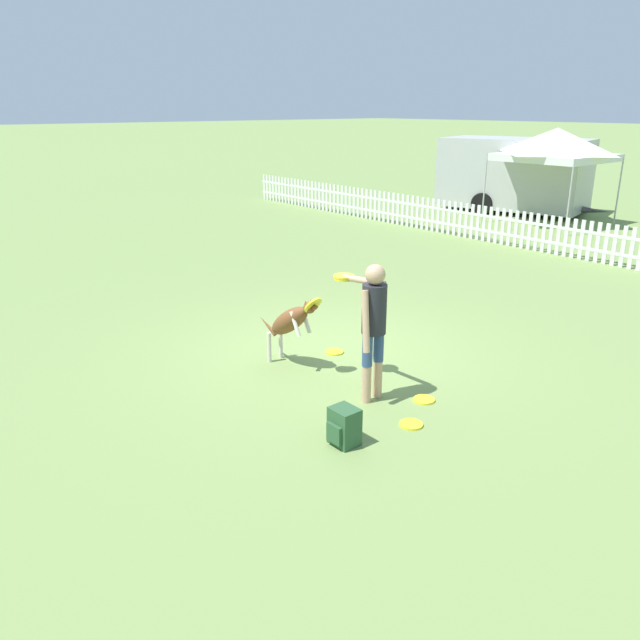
# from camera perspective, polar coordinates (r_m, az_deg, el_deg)

# --- Properties ---
(ground_plane) EXTENTS (240.00, 240.00, 0.00)m
(ground_plane) POSITION_cam_1_polar(r_m,az_deg,el_deg) (8.80, 1.01, -2.89)
(ground_plane) COLOR olive
(handler_person) EXTENTS (1.01, 0.58, 1.63)m
(handler_person) POSITION_cam_1_polar(r_m,az_deg,el_deg) (7.09, 4.78, 0.34)
(handler_person) COLOR tan
(handler_person) RESTS_ON ground_plane
(leaping_dog) EXTENTS (1.15, 0.37, 1.06)m
(leaping_dog) POSITION_cam_1_polar(r_m,az_deg,el_deg) (8.10, -2.72, -0.10)
(leaping_dog) COLOR brown
(leaping_dog) RESTS_ON ground_plane
(frisbee_near_handler) EXTENTS (0.25, 0.25, 0.02)m
(frisbee_near_handler) POSITION_cam_1_polar(r_m,az_deg,el_deg) (7.48, 9.49, -7.20)
(frisbee_near_handler) COLOR yellow
(frisbee_near_handler) RESTS_ON ground_plane
(frisbee_near_dog) EXTENTS (0.25, 0.25, 0.02)m
(frisbee_near_dog) POSITION_cam_1_polar(r_m,az_deg,el_deg) (6.92, 8.34, -9.42)
(frisbee_near_dog) COLOR yellow
(frisbee_near_dog) RESTS_ON ground_plane
(frisbee_midfield) EXTENTS (0.25, 0.25, 0.02)m
(frisbee_midfield) POSITION_cam_1_polar(r_m,az_deg,el_deg) (8.76, 1.32, -2.93)
(frisbee_midfield) COLOR yellow
(frisbee_midfield) RESTS_ON ground_plane
(backpack_on_grass) EXTENTS (0.28, 0.28, 0.40)m
(backpack_on_grass) POSITION_cam_1_polar(r_m,az_deg,el_deg) (6.42, 2.20, -9.72)
(backpack_on_grass) COLOR #2D5633
(backpack_on_grass) RESTS_ON ground_plane
(picket_fence) EXTENTS (26.26, 0.04, 0.89)m
(picket_fence) POSITION_cam_1_polar(r_m,az_deg,el_deg) (14.90, 25.01, 6.27)
(picket_fence) COLOR white
(picket_fence) RESTS_ON ground_plane
(canopy_tent_main) EXTENTS (2.71, 2.71, 2.69)m
(canopy_tent_main) POSITION_cam_1_polar(r_m,az_deg,el_deg) (19.46, 20.79, 14.77)
(canopy_tent_main) COLOR #B2B2B2
(canopy_tent_main) RESTS_ON ground_plane
(equipment_trailer) EXTENTS (5.37, 3.39, 2.30)m
(equipment_trailer) POSITION_cam_1_polar(r_m,az_deg,el_deg) (21.49, 17.33, 12.69)
(equipment_trailer) COLOR #B7B7B7
(equipment_trailer) RESTS_ON ground_plane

